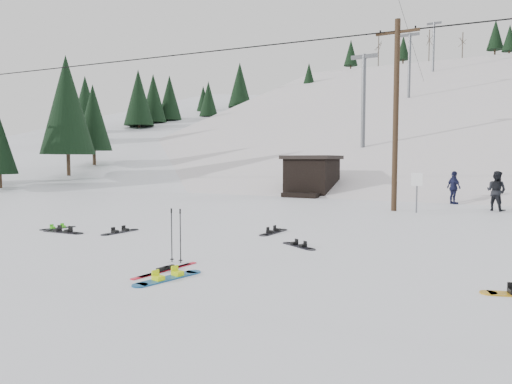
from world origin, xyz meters
The scene contains 21 objects.
ground centered at (0.00, 0.00, 0.00)m, with size 200.00×200.00×0.00m, color white.
ski_slope centered at (0.00, 55.00, -12.00)m, with size 60.00×75.00×45.00m, color silver.
ridge_left centered at (-36.00, 48.00, -11.00)m, with size 34.00×85.00×38.00m, color white.
treeline_left centered at (-34.00, 40.00, 0.00)m, with size 20.00×64.00×10.00m, color black, non-canonical shape.
treeline_crest centered at (0.00, 86.00, 0.00)m, with size 50.00×6.00×10.00m, color black, non-canonical shape.
utility_pole centered at (2.00, 14.00, 4.68)m, with size 2.00×0.26×9.00m.
trail_sign centered at (3.10, 13.58, 1.27)m, with size 0.50×0.09×1.85m.
lift_hut centered at (-5.00, 20.94, 1.36)m, with size 3.40×4.10×2.75m.
lift_tower_near centered at (-4.00, 30.00, 7.86)m, with size 2.20×0.36×8.00m.
lift_tower_mid centered at (-4.00, 50.00, 14.36)m, with size 2.20×0.36×8.00m.
lift_tower_far centered at (-4.00, 70.00, 20.86)m, with size 2.20×0.36×8.00m.
hero_snowboard centered at (0.65, -1.08, 0.03)m, with size 0.60×1.66×0.12m.
hero_skis centered at (0.16, -0.57, 0.03)m, with size 0.31×1.87×0.10m.
ski_poles centered at (-0.16, 0.21, 0.66)m, with size 0.35×0.09×1.29m.
board_scatter_a centered at (-6.35, 1.94, 0.03)m, with size 1.71×0.40×0.12m.
board_scatter_b centered at (-4.66, 2.87, 0.03)m, with size 0.33×1.57×0.11m.
board_scatter_c centered at (-7.28, 2.46, 0.02)m, with size 0.50×1.24×0.09m.
board_scatter_d centered at (1.60, 3.44, 0.03)m, with size 1.24×0.84×0.10m.
board_scatter_f centered at (-0.10, 5.28, 0.03)m, with size 0.34×1.67×0.12m.
skier_dark centered at (6.29, 16.33, 0.96)m, with size 0.93×0.72×1.91m, color black.
skier_navy centered at (4.18, 19.00, 0.92)m, with size 1.07×0.45×1.83m, color #181B3D.
Camera 1 is at (6.63, -8.26, 2.43)m, focal length 32.00 mm.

